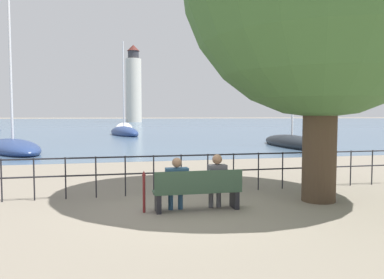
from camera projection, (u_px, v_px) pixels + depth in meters
name	position (u px, v px, depth m)	size (l,w,h in m)	color
ground_plane	(197.00, 210.00, 8.25)	(1000.00, 1000.00, 0.00)	gray
harbor_water	(111.00, 121.00, 162.98)	(600.00, 300.00, 0.01)	#47607A
park_bench	(198.00, 191.00, 8.16)	(1.93, 0.45, 0.90)	#334C38
seated_person_left	(177.00, 181.00, 8.12)	(0.49, 0.35, 1.17)	navy
seated_person_right	(217.00, 179.00, 8.32)	(0.41, 0.35, 1.23)	#4C4C51
promenade_railing	(181.00, 168.00, 9.95)	(13.25, 0.04, 1.05)	black
closed_umbrella	(144.00, 189.00, 8.00)	(0.09, 0.09, 0.91)	maroon
sailboat_0	(124.00, 132.00, 40.18)	(3.75, 8.46, 9.92)	navy
sailboat_2	(292.00, 142.00, 25.39)	(2.53, 8.36, 10.98)	black
sailboat_3	(124.00, 129.00, 48.30)	(3.41, 5.57, 12.13)	white
sailboat_4	(13.00, 147.00, 21.65)	(5.41, 8.28, 9.37)	navy
harbor_lighthouse	(134.00, 86.00, 126.32)	(5.25, 5.25, 25.97)	beige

